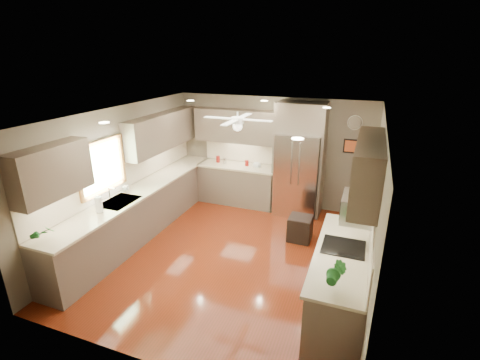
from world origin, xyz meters
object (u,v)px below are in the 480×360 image
Objects in this scene: paper_towel at (99,204)px; refrigerator at (299,162)px; canister_d at (247,163)px; canister_a at (218,159)px; potted_plant_left at (43,232)px; potted_plant_right at (336,273)px; bowl at (257,166)px; canister_b at (225,161)px; stool at (300,228)px; microwave at (358,208)px; soap_bottle at (126,188)px.

refrigerator is at bearing 49.93° from paper_towel.
paper_towel is at bearing -114.00° from canister_d.
canister_a reaches higher than canister_d.
potted_plant_right is (3.85, 0.42, 0.02)m from potted_plant_left.
potted_plant_right reaches higher than bowl.
canister_d is 4.49m from potted_plant_left.
bowl is at bearing -6.19° from canister_d.
canister_b is at bearing -175.55° from canister_d.
potted_plant_left is 1.13× the size of paper_towel.
stool is at bearing -74.65° from refrigerator.
canister_d is at bearing 132.46° from microwave.
paper_towel is (-0.69, -3.21, 0.06)m from canister_a.
canister_b reaches higher than canister_d.
potted_plant_left is at bearing -86.13° from soap_bottle.
canister_b is 0.05× the size of refrigerator.
canister_a is at bearing 77.85° from paper_towel.
soap_bottle is 2.93m from bowl.
canister_a is 0.06× the size of refrigerator.
potted_plant_left is at bearing -159.65° from microwave.
potted_plant_right is at bearing -20.85° from soap_bottle.
stool is (-1.00, 1.50, -1.24)m from microwave.
refrigerator is 4.45× the size of microwave.
canister_a is 0.40× the size of potted_plant_right.
potted_plant_left reaches higher than canister_a.
potted_plant_right is at bearing -57.88° from canister_d.
potted_plant_right is at bearing -71.40° from stool.
stool is 3.64m from paper_towel.
canister_d is 0.37× the size of potted_plant_right.
soap_bottle is at bearing -128.50° from bowl.
bowl is 0.67× the size of paper_towel.
potted_plant_right is (2.40, -3.83, 0.12)m from canister_d.
microwave is at bearing -41.63° from canister_b.
refrigerator is (-1.19, 3.77, 0.07)m from potted_plant_right.
canister_a is at bearing 177.71° from refrigerator.
soap_bottle is at bearing -114.52° from canister_b.
canister_a reaches higher than bowl.
paper_towel is (-1.42, -3.20, 0.08)m from canister_d.
canister_b is at bearing 65.48° from soap_bottle.
microwave reaches higher than canister_d.
canister_d is (0.73, -0.01, -0.02)m from canister_a.
microwave reaches higher than potted_plant_left.
canister_a is at bearing 177.70° from bowl.
paper_towel is at bearing -173.87° from microwave.
microwave is (4.11, -0.46, 0.45)m from soap_bottle.
potted_plant_left is 1.68× the size of bowl.
canister_a is 1.11× the size of canister_b.
canister_b is 2.50m from soap_bottle.
potted_plant_right is at bearing -72.42° from refrigerator.
stool is at bearing -43.80° from bowl.
soap_bottle is at bearing -141.05° from refrigerator.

